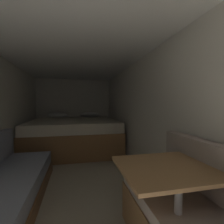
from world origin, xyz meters
name	(u,v)px	position (x,y,z in m)	size (l,w,h in m)	color
ground_plane	(74,180)	(0.00, 1.99, 0.00)	(7.56, 7.56, 0.00)	#B2A893
wall_back	(74,110)	(0.00, 4.80, 0.98)	(2.35, 0.05, 1.96)	silver
wall_right	(143,116)	(1.15, 1.99, 0.98)	(0.05, 5.56, 1.96)	silver
ceiling_slab	(72,51)	(0.00, 1.99, 1.98)	(2.35, 5.56, 0.05)	white
bed	(74,135)	(0.00, 3.73, 0.39)	(2.13, 2.02, 0.93)	olive
dinette_bench	(186,223)	(0.84, 0.44, 0.29)	(0.59, 1.17, 0.89)	#9E7247
dinette_table	(166,180)	(0.68, 0.47, 0.62)	(0.68, 0.63, 0.73)	#9E7247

